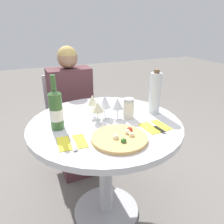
{
  "coord_description": "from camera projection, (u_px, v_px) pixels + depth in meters",
  "views": [
    {
      "loc": [
        -0.46,
        -1.18,
        1.36
      ],
      "look_at": [
        0.01,
        -0.09,
        0.86
      ],
      "focal_mm": 35.0,
      "sensor_mm": 36.0,
      "label": 1
    }
  ],
  "objects": [
    {
      "name": "wine_bottle",
      "position": [
        56.0,
        110.0,
        1.27
      ],
      "size": [
        0.08,
        0.08,
        0.33
      ],
      "color": "#38602D",
      "rests_on": "dining_table"
    },
    {
      "name": "wine_glass_front_left",
      "position": [
        97.0,
        107.0,
        1.36
      ],
      "size": [
        0.08,
        0.08,
        0.13
      ],
      "color": "silver",
      "rests_on": "dining_table"
    },
    {
      "name": "ground_plane",
      "position": [
        106.0,
        211.0,
        1.69
      ],
      "size": [
        12.0,
        12.0,
        0.0
      ],
      "primitive_type": "plane",
      "color": "slate",
      "rests_on": "ground"
    },
    {
      "name": "pizza_large",
      "position": [
        120.0,
        138.0,
        1.18
      ],
      "size": [
        0.31,
        0.31,
        0.04
      ],
      "color": "tan",
      "rests_on": "dining_table"
    },
    {
      "name": "wine_glass_front_right",
      "position": [
        117.0,
        104.0,
        1.41
      ],
      "size": [
        0.07,
        0.07,
        0.14
      ],
      "color": "silver",
      "rests_on": "dining_table"
    },
    {
      "name": "wine_glass_center",
      "position": [
        105.0,
        102.0,
        1.42
      ],
      "size": [
        0.08,
        0.08,
        0.15
      ],
      "color": "silver",
      "rests_on": "dining_table"
    },
    {
      "name": "wine_glass_back_left",
      "position": [
        92.0,
        100.0,
        1.44
      ],
      "size": [
        0.06,
        0.06,
        0.15
      ],
      "color": "silver",
      "rests_on": "dining_table"
    },
    {
      "name": "tall_carafe",
      "position": [
        155.0,
        93.0,
        1.48
      ],
      "size": [
        0.08,
        0.08,
        0.3
      ],
      "color": "silver",
      "rests_on": "dining_table"
    },
    {
      "name": "chair_behind_diner",
      "position": [
        71.0,
        121.0,
        2.2
      ],
      "size": [
        0.43,
        0.43,
        0.88
      ],
      "rotation": [
        0.0,
        0.0,
        3.14
      ],
      "color": "#ADADB2",
      "rests_on": "ground_plane"
    },
    {
      "name": "dining_table",
      "position": [
        105.0,
        143.0,
        1.46
      ],
      "size": [
        0.97,
        0.97,
        0.76
      ],
      "color": "#B2B2B7",
      "rests_on": "ground_plane"
    },
    {
      "name": "sugar_shaker",
      "position": [
        129.0,
        109.0,
        1.43
      ],
      "size": [
        0.07,
        0.07,
        0.13
      ],
      "color": "silver",
      "rests_on": "dining_table"
    },
    {
      "name": "seated_diner",
      "position": [
        74.0,
        119.0,
        2.04
      ],
      "size": [
        0.39,
        0.43,
        1.17
      ],
      "rotation": [
        0.0,
        0.0,
        3.14
      ],
      "color": "#512D33",
      "rests_on": "ground_plane"
    },
    {
      "name": "place_setting_left",
      "position": [
        72.0,
        142.0,
        1.15
      ],
      "size": [
        0.16,
        0.19,
        0.01
      ],
      "color": "yellow",
      "rests_on": "dining_table"
    },
    {
      "name": "place_setting_right",
      "position": [
        155.0,
        127.0,
        1.32
      ],
      "size": [
        0.16,
        0.19,
        0.01
      ],
      "color": "yellow",
      "rests_on": "dining_table"
    }
  ]
}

